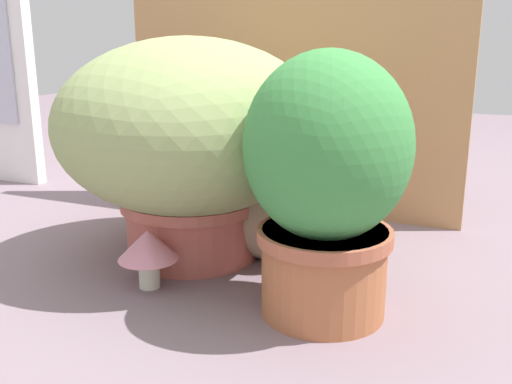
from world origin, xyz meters
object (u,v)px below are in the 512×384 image
object	(u,v)px
mushroom_ornament_red	(182,230)
mushroom_ornament_pink	(148,248)
grass_planter	(190,135)
cat	(274,208)
leafy_planter	(327,178)

from	to	relation	value
mushroom_ornament_red	mushroom_ornament_pink	distance (m)	0.10
mushroom_ornament_red	grass_planter	bearing A→B (deg)	105.08
mushroom_ornament_red	mushroom_ornament_pink	bearing A→B (deg)	-100.20
grass_planter	cat	xyz separation A→B (m)	(0.18, 0.05, -0.16)
leafy_planter	cat	size ratio (longest dim) A/B	1.27
cat	mushroom_ornament_pink	distance (m)	0.30
leafy_planter	mushroom_ornament_pink	distance (m)	0.40
grass_planter	mushroom_ornament_red	bearing A→B (deg)	-74.92
grass_planter	cat	distance (m)	0.25
cat	mushroom_ornament_red	xyz separation A→B (m)	(-0.16, -0.14, -0.03)
mushroom_ornament_red	mushroom_ornament_pink	world-z (taller)	mushroom_ornament_red
mushroom_ornament_red	mushroom_ornament_pink	xyz separation A→B (m)	(-0.02, -0.10, -0.01)
cat	leafy_planter	bearing A→B (deg)	-49.84
grass_planter	leafy_planter	xyz separation A→B (m)	(0.36, -0.16, -0.03)
cat	mushroom_ornament_red	distance (m)	0.21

